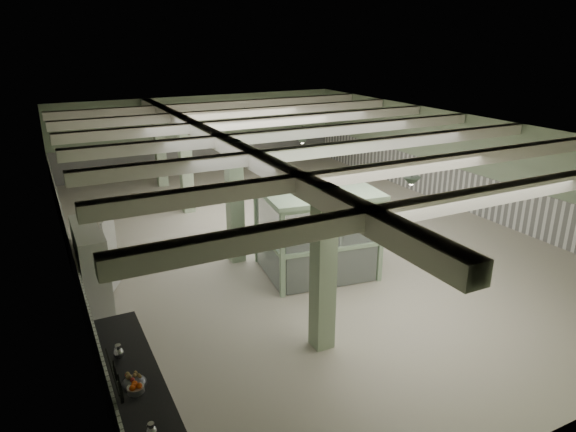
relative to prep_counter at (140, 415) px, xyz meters
name	(u,v)px	position (x,y,z in m)	size (l,w,h in m)	color
floor	(295,235)	(6.54, 7.00, -0.46)	(20.00, 20.00, 0.00)	beige
ceiling	(296,128)	(6.54, 7.00, 3.14)	(14.00, 20.00, 0.02)	silver
wall_back	(201,133)	(6.54, 17.00, 1.34)	(14.00, 0.02, 3.60)	#A2BA95
wall_left	(63,216)	(-0.46, 7.00, 1.34)	(0.02, 20.00, 3.60)	#A2BA95
wall_right	(457,161)	(13.54, 7.00, 1.34)	(0.02, 20.00, 3.60)	#A2BA95
wainscot_left	(70,252)	(-0.43, 7.00, 0.29)	(0.05, 19.90, 1.50)	white
wainscot_right	(454,187)	(13.52, 7.00, 0.29)	(0.05, 19.90, 1.50)	white
wainscot_back	(202,154)	(6.54, 16.98, 0.29)	(13.90, 0.05, 1.50)	white
girder	(221,142)	(4.04, 7.00, 2.92)	(0.45, 19.90, 0.40)	white
beam_a	(478,198)	(6.54, -0.50, 2.96)	(13.90, 0.35, 0.32)	white
beam_b	(396,169)	(6.54, 2.00, 2.96)	(13.90, 0.35, 0.32)	white
beam_c	(338,149)	(6.54, 4.50, 2.96)	(13.90, 0.35, 0.32)	white
beam_d	(296,134)	(6.54, 7.00, 2.96)	(13.90, 0.35, 0.32)	white
beam_e	(263,122)	(6.54, 9.50, 2.96)	(13.90, 0.35, 0.32)	white
beam_f	(237,113)	(6.54, 12.00, 2.96)	(13.90, 0.35, 0.32)	white
beam_g	(216,106)	(6.54, 14.50, 2.96)	(13.90, 0.35, 0.32)	white
column_a	(323,270)	(4.04, 1.00, 1.34)	(0.42, 0.42, 3.60)	#ACC39D
column_b	(235,203)	(4.04, 6.00, 1.34)	(0.42, 0.42, 3.60)	#ACC39D
column_c	(186,165)	(4.04, 11.00, 1.34)	(0.42, 0.42, 3.60)	#ACC39D
column_d	(160,145)	(4.04, 15.00, 1.34)	(0.42, 0.42, 3.60)	#ACC39D
hook_rail	(112,371)	(-0.39, -0.60, 1.39)	(0.02, 0.02, 1.20)	black
pendant_front	(411,182)	(7.04, 2.00, 2.59)	(0.44, 0.44, 0.22)	#2D3D2F
pendant_mid	(302,141)	(7.04, 7.50, 2.59)	(0.44, 0.44, 0.22)	#2D3D2F
pendant_back	(245,120)	(7.04, 12.50, 2.59)	(0.44, 0.44, 0.22)	#2D3D2F
prep_counter	(140,415)	(0.00, 0.00, 0.00)	(0.93, 5.31, 0.91)	#ADACB1
pitcher_near	(119,352)	(-0.10, 1.11, 0.58)	(0.19, 0.21, 0.27)	#ADACB1
pitcher_far	(152,431)	(-0.01, -1.08, 0.56)	(0.17, 0.19, 0.25)	#ADACB1
veg_colander	(134,380)	(-0.01, 0.23, 0.53)	(0.41, 0.41, 0.19)	#404045
orange_bowl	(136,390)	(-0.02, 0.03, 0.49)	(0.27, 0.27, 0.10)	#B2B2B7
skillet_near	(120,392)	(-0.34, -0.83, 1.17)	(0.32, 0.32, 0.04)	black
skillet_far	(115,374)	(-0.34, -0.38, 1.17)	(0.25, 0.25, 0.03)	black
walkin_cooler	(92,270)	(-0.08, 4.85, 0.57)	(0.93, 2.24, 2.06)	silver
guard_booth	(317,215)	(5.78, 4.30, 1.21)	(3.34, 2.94, 2.44)	#9DBD97
filing_cabinet	(361,232)	(7.56, 4.67, 0.28)	(0.48, 0.68, 1.48)	#4F5446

